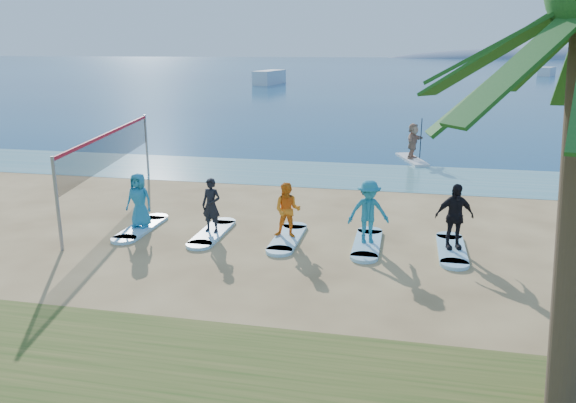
% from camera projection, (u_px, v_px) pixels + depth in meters
% --- Properties ---
extents(ground, '(600.00, 600.00, 0.00)m').
position_uv_depth(ground, '(214.00, 262.00, 13.91)').
color(ground, tan).
rests_on(ground, ground).
extents(shallow_water, '(600.00, 600.00, 0.00)m').
position_uv_depth(shallow_water, '(296.00, 173.00, 23.81)').
color(shallow_water, teal).
rests_on(shallow_water, ground).
extents(ocean, '(600.00, 600.00, 0.00)m').
position_uv_depth(ocean, '(395.00, 66.00, 164.81)').
color(ocean, navy).
rests_on(ocean, ground).
extents(volleyball_net, '(1.86, 8.91, 2.50)m').
position_uv_depth(volleyball_net, '(111.00, 149.00, 18.55)').
color(volleyball_net, gray).
rests_on(volleyball_net, ground).
extents(paddleboard, '(1.58, 3.07, 0.12)m').
position_uv_depth(paddleboard, '(412.00, 159.00, 26.34)').
color(paddleboard, silver).
rests_on(paddleboard, ground).
extents(paddleboarder, '(0.98, 1.60, 1.64)m').
position_uv_depth(paddleboarder, '(413.00, 141.00, 26.10)').
color(paddleboarder, tan).
rests_on(paddleboarder, paddleboard).
extents(boat_offshore_a, '(3.17, 8.42, 1.96)m').
position_uv_depth(boat_offshore_a, '(270.00, 84.00, 81.76)').
color(boat_offshore_a, silver).
rests_on(boat_offshore_a, ground).
extents(boat_offshore_b, '(4.35, 6.63, 1.62)m').
position_uv_depth(boat_offshore_b, '(546.00, 76.00, 105.78)').
color(boat_offshore_b, silver).
rests_on(boat_offshore_b, ground).
extents(surfboard_0, '(0.70, 2.20, 0.09)m').
position_uv_depth(surfboard_0, '(141.00, 228.00, 16.38)').
color(surfboard_0, '#9BD6F0').
rests_on(surfboard_0, ground).
extents(student_0, '(0.80, 0.54, 1.59)m').
position_uv_depth(student_0, '(139.00, 200.00, 16.16)').
color(student_0, teal).
rests_on(student_0, surfboard_0).
extents(surfboard_1, '(0.70, 2.20, 0.09)m').
position_uv_depth(surfboard_1, '(212.00, 233.00, 15.94)').
color(surfboard_1, '#9BD6F0').
rests_on(surfboard_1, ground).
extents(student_1, '(0.62, 0.46, 1.54)m').
position_uv_depth(student_1, '(211.00, 205.00, 15.72)').
color(student_1, black).
rests_on(student_1, surfboard_1).
extents(surfboard_2, '(0.70, 2.20, 0.09)m').
position_uv_depth(surfboard_2, '(288.00, 238.00, 15.50)').
color(surfboard_2, '#9BD6F0').
rests_on(surfboard_2, ground).
extents(student_2, '(0.75, 0.59, 1.52)m').
position_uv_depth(student_2, '(288.00, 210.00, 15.29)').
color(student_2, orange).
rests_on(student_2, surfboard_2).
extents(surfboard_3, '(0.70, 2.20, 0.09)m').
position_uv_depth(surfboard_3, '(367.00, 244.00, 15.06)').
color(surfboard_3, '#9BD6F0').
rests_on(surfboard_3, ground).
extents(student_3, '(1.23, 0.90, 1.70)m').
position_uv_depth(student_3, '(368.00, 212.00, 14.82)').
color(student_3, teal).
rests_on(student_3, surfboard_3).
extents(surfboard_4, '(0.70, 2.20, 0.09)m').
position_uv_depth(surfboard_4, '(452.00, 250.00, 14.62)').
color(surfboard_4, '#9BD6F0').
rests_on(surfboard_4, ground).
extents(student_4, '(1.09, 0.68, 1.72)m').
position_uv_depth(student_4, '(454.00, 216.00, 14.38)').
color(student_4, black).
rests_on(student_4, surfboard_4).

